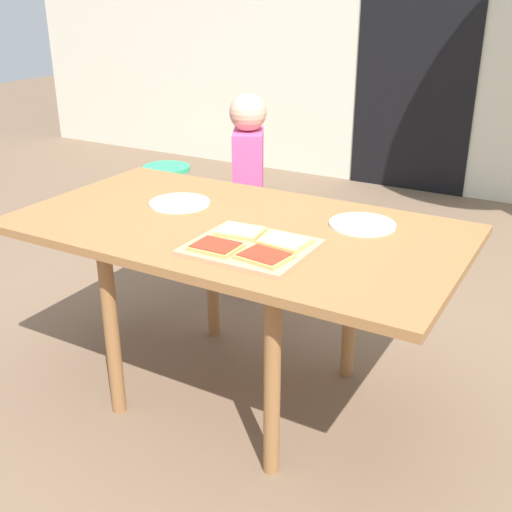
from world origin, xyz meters
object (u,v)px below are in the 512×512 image
object	(u,v)px
dining_table	(236,242)
pizza_slice_far_right	(285,242)
pizza_slice_near_right	(264,256)
garden_hose_coil	(167,168)
cutting_board	(251,247)
pizza_slice_far_left	(240,231)
child_left	(248,181)
plate_white_left	(180,203)
plate_white_right	(362,224)
pizza_slice_near_left	(216,247)

from	to	relation	value
dining_table	pizza_slice_far_right	bearing A→B (deg)	-24.25
pizza_slice_near_right	garden_hose_coil	xyz separation A→B (m)	(-2.47, 2.71, -0.70)
pizza_slice_near_right	pizza_slice_far_right	size ratio (longest dim) A/B	1.02
dining_table	cutting_board	distance (m)	0.25
dining_table	pizza_slice_far_left	bearing A→B (deg)	-51.65
child_left	plate_white_left	bearing A→B (deg)	-80.39
child_left	garden_hose_coil	xyz separation A→B (m)	(-1.80, 1.66, -0.56)
cutting_board	plate_white_left	distance (m)	0.53
garden_hose_coil	child_left	bearing A→B (deg)	-42.77
cutting_board	pizza_slice_far_left	world-z (taller)	pizza_slice_far_left
plate_white_left	plate_white_right	bearing A→B (deg)	10.03
child_left	pizza_slice_near_left	bearing A→B (deg)	-64.53
plate_white_left	pizza_slice_far_right	bearing A→B (deg)	-19.45
plate_white_left	pizza_slice_far_left	bearing A→B (deg)	-25.79
plate_white_left	garden_hose_coil	size ratio (longest dim) A/B	0.57
cutting_board	garden_hose_coil	distance (m)	3.62
cutting_board	plate_white_left	xyz separation A→B (m)	(-0.46, 0.26, -0.00)
dining_table	pizza_slice_near_left	bearing A→B (deg)	-71.78
plate_white_right	pizza_slice_near_left	bearing A→B (deg)	-123.79
pizza_slice_near_right	pizza_slice_far_left	distance (m)	0.22
pizza_slice_near_left	garden_hose_coil	distance (m)	3.63
pizza_slice_far_left	plate_white_right	size ratio (longest dim) A/B	0.70
pizza_slice_far_right	plate_white_right	xyz separation A→B (m)	(0.14, 0.31, -0.02)
cutting_board	garden_hose_coil	size ratio (longest dim) A/B	0.92
cutting_board	child_left	bearing A→B (deg)	120.78
plate_white_right	garden_hose_coil	bearing A→B (deg)	139.01
pizza_slice_far_right	child_left	xyz separation A→B (m)	(-0.67, 0.92, -0.13)
cutting_board	child_left	xyz separation A→B (m)	(-0.58, 0.98, -0.12)
pizza_slice_far_left	plate_white_left	size ratio (longest dim) A/B	0.70
cutting_board	plate_white_right	world-z (taller)	cutting_board
plate_white_left	cutting_board	bearing A→B (deg)	-29.05
pizza_slice_far_right	garden_hose_coil	xyz separation A→B (m)	(-2.46, 2.58, -0.70)
child_left	garden_hose_coil	distance (m)	2.51
plate_white_left	garden_hose_coil	distance (m)	3.13
child_left	garden_hose_coil	size ratio (longest dim) A/B	2.49
cutting_board	garden_hose_coil	world-z (taller)	cutting_board
plate_white_right	pizza_slice_far_right	bearing A→B (deg)	-113.99
dining_table	pizza_slice_far_right	distance (m)	0.29
pizza_slice_near_left	pizza_slice_far_left	bearing A→B (deg)	91.03
pizza_slice_far_right	child_left	size ratio (longest dim) A/B	0.16
garden_hose_coil	pizza_slice_near_right	bearing A→B (deg)	-47.72
pizza_slice_far_left	child_left	xyz separation A→B (m)	(-0.50, 0.91, -0.13)
pizza_slice_near_right	pizza_slice_far_right	world-z (taller)	same
pizza_slice_near_left	plate_white_left	size ratio (longest dim) A/B	0.64
plate_white_left	child_left	size ratio (longest dim) A/B	0.23
pizza_slice_far_right	plate_white_left	distance (m)	0.58
dining_table	pizza_slice_near_left	size ratio (longest dim) A/B	10.61
dining_table	child_left	world-z (taller)	child_left
pizza_slice_far_left	pizza_slice_far_right	size ratio (longest dim) A/B	1.03
pizza_slice_near_right	pizza_slice_far_left	world-z (taller)	same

